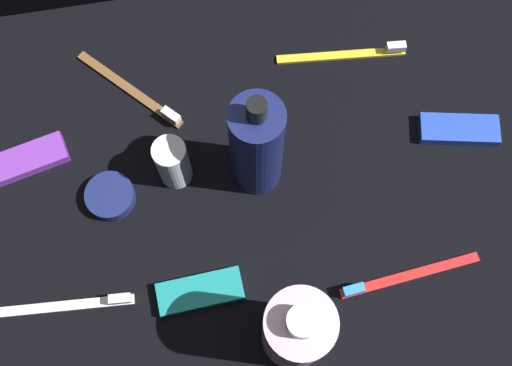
# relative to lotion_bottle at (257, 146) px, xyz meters

# --- Properties ---
(ground_plane) EXTENTS (0.84, 0.64, 0.01)m
(ground_plane) POSITION_rel_lotion_bottle_xyz_m (0.01, 0.03, -0.09)
(ground_plane) COLOR black
(lotion_bottle) EXTENTS (0.06, 0.06, 0.20)m
(lotion_bottle) POSITION_rel_lotion_bottle_xyz_m (0.00, 0.00, 0.00)
(lotion_bottle) COLOR navy
(lotion_bottle) RESTS_ON ground_plane
(bodywash_bottle) EXTENTS (0.07, 0.07, 0.18)m
(bodywash_bottle) POSITION_rel_lotion_bottle_xyz_m (-0.01, 0.22, -0.01)
(bodywash_bottle) COLOR silver
(bodywash_bottle) RESTS_ON ground_plane
(deodorant_stick) EXTENTS (0.04, 0.04, 0.09)m
(deodorant_stick) POSITION_rel_lotion_bottle_xyz_m (0.10, -0.01, -0.05)
(deodorant_stick) COLOR silver
(deodorant_stick) RESTS_ON ground_plane
(toothbrush_red) EXTENTS (0.18, 0.03, 0.02)m
(toothbrush_red) POSITION_rel_lotion_bottle_xyz_m (-0.15, 0.17, -0.08)
(toothbrush_red) COLOR red
(toothbrush_red) RESTS_ON ground_plane
(toothbrush_yellow) EXTENTS (0.18, 0.03, 0.02)m
(toothbrush_yellow) POSITION_rel_lotion_bottle_xyz_m (-0.16, -0.15, -0.08)
(toothbrush_yellow) COLOR yellow
(toothbrush_yellow) RESTS_ON ground_plane
(toothbrush_white) EXTENTS (0.18, 0.02, 0.02)m
(toothbrush_white) POSITION_rel_lotion_bottle_xyz_m (0.25, 0.13, -0.08)
(toothbrush_white) COLOR white
(toothbrush_white) RESTS_ON ground_plane
(toothbrush_brown) EXTENTS (0.13, 0.14, 0.02)m
(toothbrush_brown) POSITION_rel_lotion_bottle_xyz_m (0.14, -0.14, -0.08)
(toothbrush_brown) COLOR brown
(toothbrush_brown) RESTS_ON ground_plane
(snack_bar_teal) EXTENTS (0.11, 0.04, 0.01)m
(snack_bar_teal) POSITION_rel_lotion_bottle_xyz_m (0.09, 0.14, -0.08)
(snack_bar_teal) COLOR teal
(snack_bar_teal) RESTS_ON ground_plane
(snack_bar_blue) EXTENTS (0.11, 0.06, 0.01)m
(snack_bar_blue) POSITION_rel_lotion_bottle_xyz_m (-0.27, -0.01, -0.08)
(snack_bar_blue) COLOR blue
(snack_bar_blue) RESTS_ON ground_plane
(snack_bar_purple) EXTENTS (0.11, 0.06, 0.01)m
(snack_bar_purple) POSITION_rel_lotion_bottle_xyz_m (0.29, -0.06, -0.08)
(snack_bar_purple) COLOR purple
(snack_bar_purple) RESTS_ON ground_plane
(cream_tin_left) EXTENTS (0.06, 0.06, 0.02)m
(cream_tin_left) POSITION_rel_lotion_bottle_xyz_m (0.19, 0.00, -0.08)
(cream_tin_left) COLOR navy
(cream_tin_left) RESTS_ON ground_plane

